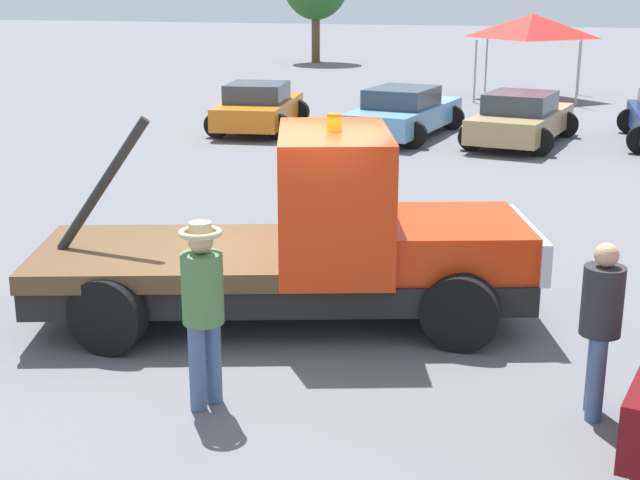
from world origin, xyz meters
TOP-DOWN VIEW (x-y plane):
  - ground_plane at (0.00, 0.00)m, footprint 160.00×160.00m
  - tow_truck at (0.36, 0.12)m, footprint 6.31×3.78m
  - person_near_truck at (3.70, -1.59)m, footprint 0.38×0.38m
  - person_at_hood at (0.06, -2.45)m, footprint 0.41×0.41m
  - parked_car_orange at (-5.36, 13.71)m, footprint 2.73×4.49m
  - parked_car_skyblue at (-1.24, 13.80)m, footprint 2.82×5.04m
  - parked_car_tan at (1.86, 13.55)m, footprint 2.84×4.68m
  - canopy_tent_red at (1.40, 23.23)m, footprint 3.49×3.49m
  - traffic_cone at (1.14, 3.81)m, footprint 0.40×0.40m

SIDE VIEW (x-z plane):
  - ground_plane at x=0.00m, z-range 0.00..0.00m
  - traffic_cone at x=1.14m, z-range -0.02..0.53m
  - parked_car_orange at x=-5.36m, z-range -0.02..1.32m
  - parked_car_tan at x=1.86m, z-range -0.02..1.32m
  - parked_car_skyblue at x=-1.24m, z-range -0.02..1.32m
  - tow_truck at x=0.36m, z-range -0.29..2.25m
  - person_near_truck at x=3.70m, z-range 0.13..1.86m
  - person_at_hood at x=0.06m, z-range 0.17..2.03m
  - canopy_tent_red at x=1.40m, z-range 1.06..4.04m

